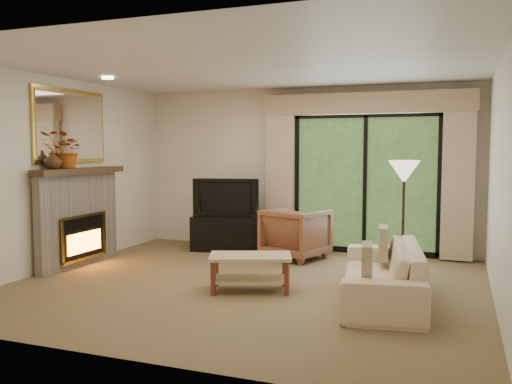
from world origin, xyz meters
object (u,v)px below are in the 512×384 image
at_px(sofa, 382,272).
at_px(coffee_table, 250,273).
at_px(media_console, 227,233).
at_px(armchair, 296,233).

xyz_separation_m(sofa, coffee_table, (-1.47, -0.16, -0.09)).
bearing_deg(media_console, sofa, -49.27).
height_order(armchair, sofa, armchair).
bearing_deg(armchair, media_console, 6.44).
bearing_deg(sofa, armchair, -148.73).
height_order(armchair, coffee_table, armchair).
bearing_deg(coffee_table, media_console, 99.08).
relative_size(sofa, coffee_table, 2.22).
relative_size(media_console, armchair, 1.33).
bearing_deg(media_console, armchair, -24.46).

